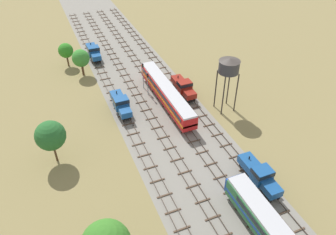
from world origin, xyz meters
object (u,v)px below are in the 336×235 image
object	(u,v)px
shunter_loco_far_left_midfar	(121,103)
water_tower	(229,67)
signal_post_near	(143,73)
signal_post_mid	(148,81)
shunter_loco_centre_far	(184,86)
shunter_loco_far_left_farther	(93,51)
passenger_coach_centre_left_mid	(166,93)
shunter_loco_centre_near	(260,174)

from	to	relation	value
shunter_loco_far_left_midfar	water_tower	distance (m)	21.47
signal_post_near	signal_post_mid	bearing A→B (deg)	-90.00
signal_post_near	water_tower	bearing A→B (deg)	-48.01
signal_post_mid	signal_post_near	bearing A→B (deg)	90.00
shunter_loco_centre_far	shunter_loco_far_left_farther	bearing A→B (deg)	119.99
passenger_coach_centre_left_mid	signal_post_mid	distance (m)	5.19
signal_post_near	shunter_loco_far_left_midfar	bearing A→B (deg)	-135.96
water_tower	signal_post_mid	xyz separation A→B (m)	(-12.12, 10.61, -6.05)
water_tower	signal_post_near	xyz separation A→B (m)	(-12.12, 13.46, -5.58)
water_tower	signal_post_near	size ratio (longest dim) A/B	1.83
shunter_loco_far_left_midfar	shunter_loco_centre_far	xyz separation A→B (m)	(13.76, 0.95, 0.00)
shunter_loco_far_left_midfar	shunter_loco_centre_far	distance (m)	13.79
passenger_coach_centre_left_mid	signal_post_near	world-z (taller)	signal_post_near
shunter_loco_centre_far	shunter_loco_far_left_farther	distance (m)	27.52
shunter_loco_far_left_farther	water_tower	distance (m)	37.58
shunter_loco_centre_near	signal_post_near	distance (m)	33.12
signal_post_near	shunter_loco_centre_near	bearing A→B (deg)	-78.00
shunter_loco_centre_far	shunter_loco_far_left_farther	xyz separation A→B (m)	(-13.76, 23.83, 0.00)
passenger_coach_centre_left_mid	water_tower	distance (m)	13.33
passenger_coach_centre_left_mid	signal_post_mid	xyz separation A→B (m)	(-2.29, 4.60, 0.67)
shunter_loco_centre_near	shunter_loco_centre_far	distance (m)	26.64
passenger_coach_centre_left_mid	shunter_loco_centre_near	bearing A→B (deg)	-79.56
shunter_loco_far_left_midfar	shunter_loco_far_left_farther	bearing A→B (deg)	90.00
shunter_loco_far_left_midfar	water_tower	size ratio (longest dim) A/B	0.77
shunter_loco_far_left_farther	signal_post_mid	bearing A→B (deg)	-71.85
shunter_loco_centre_near	water_tower	distance (m)	20.92
shunter_loco_far_left_midfar	shunter_loco_centre_far	world-z (taller)	same
shunter_loco_far_left_farther	passenger_coach_centre_left_mid	bearing A→B (deg)	-70.28
shunter_loco_centre_near	signal_post_mid	distance (m)	30.31
passenger_coach_centre_left_mid	shunter_loco_centre_far	size ratio (longest dim) A/B	2.60
shunter_loco_centre_near	passenger_coach_centre_left_mid	world-z (taller)	passenger_coach_centre_left_mid
shunter_loco_centre_near	passenger_coach_centre_left_mid	size ratio (longest dim) A/B	0.38
passenger_coach_centre_left_mid	water_tower	size ratio (longest dim) A/B	2.01
passenger_coach_centre_left_mid	signal_post_mid	world-z (taller)	signal_post_mid
shunter_loco_centre_far	water_tower	distance (m)	11.89
shunter_loco_centre_far	signal_post_mid	size ratio (longest dim) A/B	1.64
water_tower	signal_post_mid	bearing A→B (deg)	138.80
water_tower	signal_post_near	world-z (taller)	water_tower
passenger_coach_centre_left_mid	shunter_loco_far_left_midfar	xyz separation A→B (m)	(-9.17, 0.81, -0.60)
shunter_loco_centre_near	signal_post_near	xyz separation A→B (m)	(-6.88, 32.35, 1.75)
passenger_coach_centre_left_mid	water_tower	world-z (taller)	water_tower
passenger_coach_centre_left_mid	signal_post_near	size ratio (longest dim) A/B	3.68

